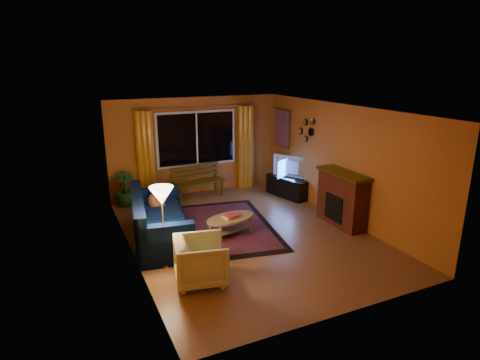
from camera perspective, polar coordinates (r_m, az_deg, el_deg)
name	(u,v)px	position (r m, az deg, el deg)	size (l,w,h in m)	color
floor	(246,234)	(8.19, 0.89, -7.68)	(4.50, 6.00, 0.02)	brown
ceiling	(247,108)	(7.52, 0.97, 10.14)	(4.50, 6.00, 0.02)	white
wall_back	(196,146)	(10.48, -6.24, 4.85)	(4.50, 0.02, 2.50)	#C3702A
wall_left	(128,189)	(7.12, -15.70, -1.22)	(0.02, 6.00, 2.50)	#C3702A
wall_right	(340,162)	(8.95, 14.10, 2.45)	(0.02, 6.00, 2.50)	#C3702A
window	(197,139)	(10.38, -6.16, 5.86)	(2.00, 0.02, 1.30)	black
curtain_rod	(196,107)	(10.23, -6.21, 10.23)	(0.03, 0.03, 3.20)	#BF8C3F
curtain_left	(145,157)	(10.05, -13.29, 3.24)	(0.36, 0.36, 2.24)	orange
curtain_right	(245,147)	(10.89, 0.76, 4.67)	(0.36, 0.36, 2.24)	orange
bench	(199,191)	(10.20, -5.92, -1.52)	(1.39, 0.41, 0.42)	#433206
potted_plant	(125,189)	(10.00, -16.05, -1.21)	(0.47, 0.47, 0.83)	#235B1E
sofa	(160,218)	(7.87, -11.34, -5.29)	(0.98, 2.30, 0.93)	black
dog	(155,198)	(8.28, -11.95, -2.55)	(0.31, 0.43, 0.47)	brown
armchair	(201,258)	(6.38, -5.59, -11.05)	(0.78, 0.73, 0.80)	beige
floor_lamp	(163,227)	(6.83, -10.84, -6.62)	(0.23, 0.23, 1.39)	#BF8C3F
rug	(226,226)	(8.51, -2.02, -6.59)	(1.87, 2.96, 0.02)	maroon
coffee_table	(231,226)	(8.04, -1.34, -6.58)	(1.06, 1.06, 0.38)	#998355
tv_console	(288,187)	(10.39, 6.80, -0.97)	(0.40, 1.21, 0.51)	black
television	(288,167)	(10.24, 6.89, 1.85)	(0.95, 0.12, 0.55)	black
fireplace	(342,200)	(8.71, 14.33, -2.74)	(0.40, 1.20, 1.10)	maroon
mirror_cluster	(306,129)	(9.83, 9.37, 7.22)	(0.06, 0.60, 0.56)	black
painting	(282,128)	(10.82, 5.96, 7.37)	(0.04, 0.76, 0.96)	#D04911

